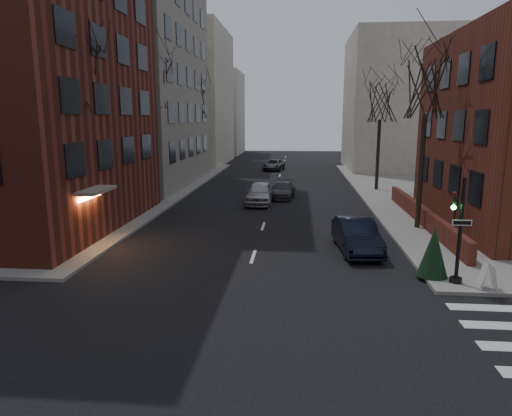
{
  "coord_description": "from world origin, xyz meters",
  "views": [
    {
      "loc": [
        1.97,
        -7.99,
        6.28
      ],
      "look_at": [
        -0.0,
        13.44,
        2.0
      ],
      "focal_mm": 32.0,
      "sensor_mm": 36.0,
      "label": 1
    }
  ],
  "objects": [
    {
      "name": "building_left_tan",
      "position": [
        -17.0,
        34.0,
        14.0
      ],
      "size": [
        18.0,
        18.0,
        28.0
      ],
      "primitive_type": "cube",
      "color": "gray",
      "rests_on": "ground"
    },
    {
      "name": "low_wall_right",
      "position": [
        9.3,
        19.0,
        0.65
      ],
      "size": [
        0.35,
        16.0,
        1.0
      ],
      "primitive_type": "cube",
      "color": "#582519",
      "rests_on": "sidewalk_far_right"
    },
    {
      "name": "building_distant_la",
      "position": [
        -15.0,
        55.0,
        9.0
      ],
      "size": [
        14.0,
        16.0,
        18.0
      ],
      "primitive_type": "cube",
      "color": "beige",
      "rests_on": "ground"
    },
    {
      "name": "building_distant_ra",
      "position": [
        15.0,
        50.0,
        8.0
      ],
      "size": [
        14.0,
        14.0,
        16.0
      ],
      "primitive_type": "cube",
      "color": "beige",
      "rests_on": "ground"
    },
    {
      "name": "building_distant_lb",
      "position": [
        -13.0,
        72.0,
        7.0
      ],
      "size": [
        10.0,
        12.0,
        14.0
      ],
      "primitive_type": "cube",
      "color": "beige",
      "rests_on": "ground"
    },
    {
      "name": "traffic_signal",
      "position": [
        7.94,
        8.99,
        1.91
      ],
      "size": [
        0.76,
        0.44,
        4.0
      ],
      "color": "black",
      "rests_on": "sidewalk_far_right"
    },
    {
      "name": "tree_left_a",
      "position": [
        -8.8,
        14.0,
        8.47
      ],
      "size": [
        4.18,
        4.18,
        10.26
      ],
      "color": "#2D231C",
      "rests_on": "sidewalk_far_left"
    },
    {
      "name": "tree_left_b",
      "position": [
        -8.8,
        26.0,
        8.91
      ],
      "size": [
        4.4,
        4.4,
        10.8
      ],
      "color": "#2D231C",
      "rests_on": "sidewalk_far_left"
    },
    {
      "name": "tree_left_c",
      "position": [
        -8.8,
        40.0,
        8.03
      ],
      "size": [
        3.96,
        3.96,
        9.72
      ],
      "color": "#2D231C",
      "rests_on": "sidewalk_far_left"
    },
    {
      "name": "tree_right_a",
      "position": [
        8.8,
        18.0,
        8.03
      ],
      "size": [
        3.96,
        3.96,
        9.72
      ],
      "color": "#2D231C",
      "rests_on": "sidewalk_far_right"
    },
    {
      "name": "tree_right_b",
      "position": [
        8.8,
        32.0,
        7.59
      ],
      "size": [
        3.74,
        3.74,
        9.18
      ],
      "color": "#2D231C",
      "rests_on": "sidewalk_far_right"
    },
    {
      "name": "streetlamp_near",
      "position": [
        -8.2,
        22.0,
        4.24
      ],
      "size": [
        0.36,
        0.36,
        6.28
      ],
      "color": "black",
      "rests_on": "sidewalk_far_left"
    },
    {
      "name": "streetlamp_far",
      "position": [
        -8.2,
        42.0,
        4.24
      ],
      "size": [
        0.36,
        0.36,
        6.28
      ],
      "color": "black",
      "rests_on": "sidewalk_far_left"
    },
    {
      "name": "parked_sedan",
      "position": [
        4.81,
        13.34,
        0.78
      ],
      "size": [
        2.11,
        4.87,
        1.56
      ],
      "primitive_type": "imported",
      "rotation": [
        0.0,
        0.0,
        0.1
      ],
      "color": "black",
      "rests_on": "ground"
    },
    {
      "name": "car_lane_silver",
      "position": [
        -0.8,
        25.06,
        0.81
      ],
      "size": [
        1.96,
        4.76,
        1.61
      ],
      "primitive_type": "imported",
      "rotation": [
        0.0,
        0.0,
        -0.01
      ],
      "color": "#A3A4A9",
      "rests_on": "ground"
    },
    {
      "name": "car_lane_gray",
      "position": [
        0.8,
        27.83,
        0.62
      ],
      "size": [
        2.09,
        4.39,
        1.24
      ],
      "primitive_type": "imported",
      "rotation": [
        0.0,
        0.0,
        -0.09
      ],
      "color": "#3B3B3F",
      "rests_on": "ground"
    },
    {
      "name": "car_lane_far",
      "position": [
        -0.95,
        47.21,
        0.64
      ],
      "size": [
        2.72,
        4.86,
        1.28
      ],
      "primitive_type": "imported",
      "rotation": [
        0.0,
        0.0,
        -0.13
      ],
      "color": "#424247",
      "rests_on": "ground"
    },
    {
      "name": "sandwich_board",
      "position": [
        8.94,
        8.5,
        0.62
      ],
      "size": [
        0.45,
        0.61,
        0.94
      ],
      "primitive_type": "cube",
      "rotation": [
        0.0,
        0.0,
        -0.05
      ],
      "color": "silver",
      "rests_on": "sidewalk_far_right"
    },
    {
      "name": "evergreen_shrub",
      "position": [
        7.3,
        9.66,
        1.13
      ],
      "size": [
        1.43,
        1.43,
        1.95
      ],
      "primitive_type": "cone",
      "rotation": [
        0.0,
        0.0,
        -0.25
      ],
      "color": "#163218",
      "rests_on": "sidewalk_far_right"
    }
  ]
}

